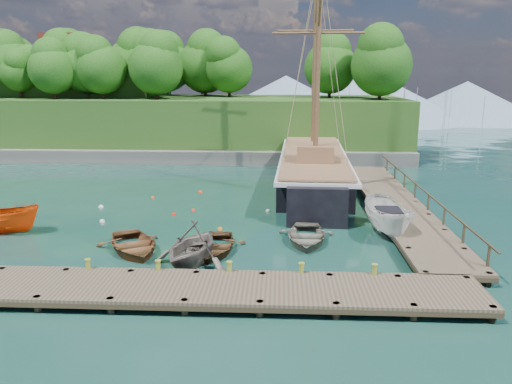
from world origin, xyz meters
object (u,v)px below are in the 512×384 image
(rowboat_0, at_px, (134,251))
(motorboat_orange, at_px, (2,233))
(rowboat_1, at_px, (192,265))
(rowboat_3, at_px, (306,242))
(cabin_boat_white, at_px, (387,235))
(schooner, at_px, (313,172))
(rowboat_2, at_px, (213,252))

(rowboat_0, xyz_separation_m, motorboat_orange, (-8.20, 2.54, 0.00))
(rowboat_1, bearing_deg, rowboat_3, 48.77)
(cabin_boat_white, bearing_deg, schooner, 102.20)
(rowboat_3, bearing_deg, schooner, 88.24)
(motorboat_orange, bearing_deg, rowboat_3, -93.08)
(rowboat_2, bearing_deg, rowboat_3, 23.54)
(rowboat_2, xyz_separation_m, schooner, (5.82, 14.78, 1.13))
(rowboat_0, relative_size, cabin_boat_white, 0.83)
(rowboat_2, xyz_separation_m, cabin_boat_white, (9.19, 3.21, 0.00))
(rowboat_2, xyz_separation_m, rowboat_3, (4.67, 1.76, 0.00))
(motorboat_orange, relative_size, schooner, 0.16)
(rowboat_0, bearing_deg, rowboat_2, -27.19)
(rowboat_3, relative_size, schooner, 0.15)
(rowboat_3, height_order, schooner, schooner)
(rowboat_1, bearing_deg, cabin_boat_white, 42.53)
(rowboat_1, xyz_separation_m, rowboat_3, (5.43, 3.45, 0.00))
(rowboat_1, xyz_separation_m, rowboat_2, (0.76, 1.69, 0.00))
(rowboat_1, xyz_separation_m, motorboat_orange, (-11.44, 4.16, 0.00))
(rowboat_0, relative_size, rowboat_1, 1.07)
(rowboat_1, bearing_deg, schooner, 84.57)
(rowboat_2, height_order, rowboat_3, rowboat_3)
(motorboat_orange, bearing_deg, rowboat_2, -102.11)
(rowboat_3, height_order, motorboat_orange, motorboat_orange)
(motorboat_orange, xyz_separation_m, schooner, (18.02, 12.31, 1.13))
(rowboat_1, height_order, cabin_boat_white, rowboat_1)
(cabin_boat_white, bearing_deg, rowboat_0, -170.10)
(rowboat_1, distance_m, schooner, 17.77)
(rowboat_1, distance_m, cabin_boat_white, 11.09)
(schooner, bearing_deg, rowboat_0, -121.17)
(rowboat_1, distance_m, rowboat_3, 6.43)
(rowboat_3, bearing_deg, rowboat_2, -156.05)
(rowboat_1, height_order, motorboat_orange, rowboat_1)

